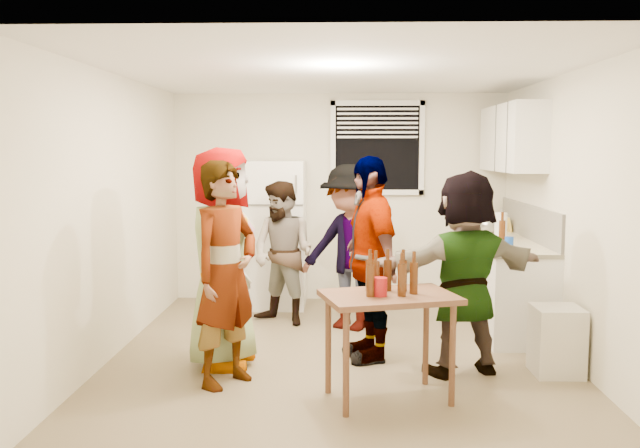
{
  "coord_description": "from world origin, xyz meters",
  "views": [
    {
      "loc": [
        0.01,
        -5.94,
        1.82
      ],
      "look_at": [
        -0.18,
        0.22,
        1.15
      ],
      "focal_mm": 38.0,
      "sensor_mm": 36.0,
      "label": 1
    }
  ],
  "objects_px": {
    "guest_grey": "(223,365)",
    "kettle": "(487,234)",
    "red_cup": "(380,296)",
    "guest_orange": "(462,372)",
    "guest_stripe": "(227,383)",
    "guest_back_right": "(350,328)",
    "guest_back_left": "(284,323)",
    "serving_table": "(388,399)",
    "wine_bottle": "(489,229)",
    "beer_bottle_table": "(402,296)",
    "guest_black": "(369,358)",
    "beer_bottle_counter": "(502,245)",
    "blue_cup": "(509,248)",
    "trash_bin": "(556,344)",
    "refrigerator": "(275,234)"
  },
  "relations": [
    {
      "from": "guest_back_left",
      "to": "guest_orange",
      "type": "bearing_deg",
      "value": -12.27
    },
    {
      "from": "wine_bottle",
      "to": "guest_stripe",
      "type": "bearing_deg",
      "value": -133.22
    },
    {
      "from": "serving_table",
      "to": "guest_grey",
      "type": "distance_m",
      "value": 1.55
    },
    {
      "from": "guest_grey",
      "to": "guest_back_right",
      "type": "height_order",
      "value": "guest_back_right"
    },
    {
      "from": "guest_orange",
      "to": "guest_stripe",
      "type": "bearing_deg",
      "value": -9.23
    },
    {
      "from": "beer_bottle_counter",
      "to": "red_cup",
      "type": "height_order",
      "value": "beer_bottle_counter"
    },
    {
      "from": "guest_stripe",
      "to": "guest_back_left",
      "type": "xyz_separation_m",
      "value": [
        0.29,
        1.86,
        0.0
      ]
    },
    {
      "from": "guest_grey",
      "to": "guest_stripe",
      "type": "height_order",
      "value": "guest_grey"
    },
    {
      "from": "kettle",
      "to": "refrigerator",
      "type": "bearing_deg",
      "value": 162.27
    },
    {
      "from": "beer_bottle_counter",
      "to": "guest_grey",
      "type": "xyz_separation_m",
      "value": [
        -2.59,
        -1.06,
        -0.9
      ]
    },
    {
      "from": "wine_bottle",
      "to": "guest_grey",
      "type": "height_order",
      "value": "wine_bottle"
    },
    {
      "from": "guest_stripe",
      "to": "guest_black",
      "type": "height_order",
      "value": "guest_black"
    },
    {
      "from": "guest_back_left",
      "to": "guest_back_right",
      "type": "xyz_separation_m",
      "value": [
        0.7,
        -0.17,
        0.0
      ]
    },
    {
      "from": "beer_bottle_table",
      "to": "guest_stripe",
      "type": "xyz_separation_m",
      "value": [
        -1.33,
        0.37,
        -0.79
      ]
    },
    {
      "from": "red_cup",
      "to": "guest_grey",
      "type": "bearing_deg",
      "value": 146.99
    },
    {
      "from": "wine_bottle",
      "to": "blue_cup",
      "type": "height_order",
      "value": "wine_bottle"
    },
    {
      "from": "beer_bottle_counter",
      "to": "blue_cup",
      "type": "distance_m",
      "value": 0.26
    },
    {
      "from": "red_cup",
      "to": "guest_back_left",
      "type": "xyz_separation_m",
      "value": [
        -0.88,
        2.23,
        -0.79
      ]
    },
    {
      "from": "guest_back_left",
      "to": "guest_orange",
      "type": "relative_size",
      "value": 0.9
    },
    {
      "from": "kettle",
      "to": "guest_back_left",
      "type": "relative_size",
      "value": 0.17
    },
    {
      "from": "kettle",
      "to": "guest_grey",
      "type": "height_order",
      "value": "kettle"
    },
    {
      "from": "trash_bin",
      "to": "guest_black",
      "type": "bearing_deg",
      "value": 166.03
    },
    {
      "from": "wine_bottle",
      "to": "beer_bottle_counter",
      "type": "bearing_deg",
      "value": -96.69
    },
    {
      "from": "serving_table",
      "to": "guest_orange",
      "type": "xyz_separation_m",
      "value": [
        0.65,
        0.62,
        0.0
      ]
    },
    {
      "from": "guest_back_right",
      "to": "red_cup",
      "type": "bearing_deg",
      "value": -54.25
    },
    {
      "from": "serving_table",
      "to": "wine_bottle",
      "type": "bearing_deg",
      "value": 65.97
    },
    {
      "from": "guest_back_left",
      "to": "guest_black",
      "type": "height_order",
      "value": "guest_back_left"
    },
    {
      "from": "guest_back_right",
      "to": "guest_orange",
      "type": "height_order",
      "value": "guest_back_right"
    },
    {
      "from": "beer_bottle_table",
      "to": "guest_grey",
      "type": "relative_size",
      "value": 0.13
    },
    {
      "from": "trash_bin",
      "to": "guest_stripe",
      "type": "bearing_deg",
      "value": -173.51
    },
    {
      "from": "beer_bottle_table",
      "to": "guest_back_right",
      "type": "distance_m",
      "value": 2.23
    },
    {
      "from": "beer_bottle_table",
      "to": "guest_grey",
      "type": "xyz_separation_m",
      "value": [
        -1.44,
        0.83,
        -0.79
      ]
    },
    {
      "from": "guest_grey",
      "to": "guest_back_left",
      "type": "bearing_deg",
      "value": -11.29
    },
    {
      "from": "refrigerator",
      "to": "guest_orange",
      "type": "relative_size",
      "value": 1.02
    },
    {
      "from": "trash_bin",
      "to": "guest_stripe",
      "type": "distance_m",
      "value": 2.68
    },
    {
      "from": "wine_bottle",
      "to": "red_cup",
      "type": "relative_size",
      "value": 2.41
    },
    {
      "from": "guest_stripe",
      "to": "guest_orange",
      "type": "relative_size",
      "value": 1.05
    },
    {
      "from": "refrigerator",
      "to": "guest_stripe",
      "type": "distance_m",
      "value": 2.83
    },
    {
      "from": "kettle",
      "to": "wine_bottle",
      "type": "xyz_separation_m",
      "value": [
        0.1,
        0.4,
        0.0
      ]
    },
    {
      "from": "kettle",
      "to": "guest_orange",
      "type": "bearing_deg",
      "value": -117.49
    },
    {
      "from": "trash_bin",
      "to": "guest_back_left",
      "type": "xyz_separation_m",
      "value": [
        -2.36,
        1.56,
        -0.25
      ]
    },
    {
      "from": "guest_black",
      "to": "guest_orange",
      "type": "xyz_separation_m",
      "value": [
        0.75,
        -0.37,
        0.0
      ]
    },
    {
      "from": "blue_cup",
      "to": "red_cup",
      "type": "distance_m",
      "value": 2.1
    },
    {
      "from": "guest_grey",
      "to": "kettle",
      "type": "bearing_deg",
      "value": -48.99
    },
    {
      "from": "trash_bin",
      "to": "serving_table",
      "type": "relative_size",
      "value": 0.6
    },
    {
      "from": "serving_table",
      "to": "red_cup",
      "type": "height_order",
      "value": "red_cup"
    },
    {
      "from": "beer_bottle_counter",
      "to": "serving_table",
      "type": "xyz_separation_m",
      "value": [
        -1.23,
        -1.82,
        -0.9
      ]
    },
    {
      "from": "kettle",
      "to": "guest_black",
      "type": "xyz_separation_m",
      "value": [
        -1.38,
        -1.72,
        -0.9
      ]
    },
    {
      "from": "red_cup",
      "to": "guest_back_right",
      "type": "height_order",
      "value": "red_cup"
    },
    {
      "from": "guest_back_left",
      "to": "guest_back_right",
      "type": "distance_m",
      "value": 0.72
    }
  ]
}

